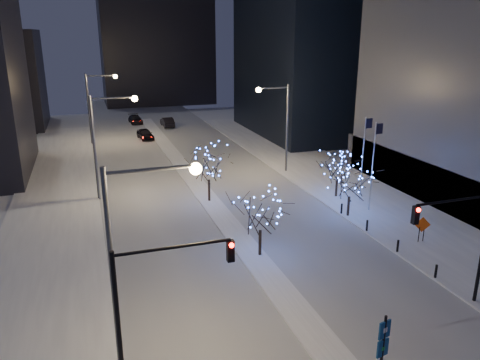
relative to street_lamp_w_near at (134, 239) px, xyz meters
name	(u,v)px	position (x,y,z in m)	size (l,w,h in m)	color
ground	(325,348)	(8.94, -2.00, -6.50)	(160.00, 160.00, 0.00)	white
road	(184,169)	(8.94, 33.00, -6.49)	(20.00, 130.00, 0.02)	silver
median	(193,180)	(8.94, 28.00, -6.42)	(2.00, 80.00, 0.15)	white
east_sidewalk	(363,194)	(23.94, 18.00, -6.42)	(10.00, 90.00, 0.15)	white
west_sidewalk	(51,232)	(-5.06, 18.00, -6.42)	(8.00, 90.00, 0.15)	white
horizon_block	(154,7)	(14.94, 90.00, 14.50)	(24.00, 14.00, 42.00)	black
street_lamp_w_near	(134,239)	(0.00, 0.00, 0.00)	(4.40, 0.56, 10.00)	#595E66
street_lamp_w_mid	(105,133)	(0.00, 25.00, 0.00)	(4.40, 0.56, 10.00)	#595E66
street_lamp_w_far	(96,99)	(0.00, 50.00, 0.00)	(4.40, 0.56, 10.00)	#595E66
street_lamp_east	(280,117)	(19.02, 28.00, -0.05)	(3.90, 0.56, 10.00)	#595E66
traffic_signal_west	(154,294)	(0.50, -2.00, -1.74)	(5.26, 0.43, 7.00)	black
traffic_signal_east	(464,233)	(17.88, -1.00, -1.74)	(5.26, 0.43, 7.00)	black
flagpoles	(369,156)	(22.30, 15.25, -1.70)	(1.35, 2.60, 8.00)	silver
bollards	(382,235)	(19.14, 8.00, -5.90)	(0.16, 12.16, 0.90)	black
car_near	(145,134)	(6.75, 50.95, -5.72)	(1.83, 4.56, 1.55)	black
car_mid	(167,122)	(11.67, 59.86, -5.69)	(1.70, 4.88, 1.61)	black
car_far	(135,119)	(6.78, 64.61, -5.77)	(2.03, 4.99, 1.45)	black
holiday_tree_median_near	(260,211)	(9.44, 8.71, -3.01)	(4.80, 4.80, 5.09)	black
holiday_tree_median_far	(209,165)	(8.89, 20.91, -2.80)	(5.06, 5.06, 5.33)	black
holiday_tree_plaza_near	(350,180)	(19.44, 13.41, -3.10)	(5.33, 5.33, 5.09)	black
holiday_tree_plaza_far	(338,167)	(21.01, 18.27, -3.40)	(3.98, 3.98, 4.65)	black
wayfinding_sign	(383,344)	(9.99, -5.18, -4.23)	(0.66, 0.23, 3.70)	black
construction_sign	(422,227)	(21.90, 6.92, -5.14)	(1.15, 0.49, 2.01)	black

